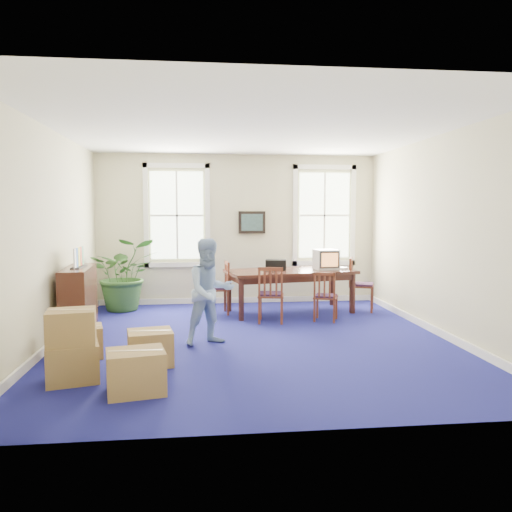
{
  "coord_description": "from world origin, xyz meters",
  "views": [
    {
      "loc": [
        -0.8,
        -7.51,
        1.96
      ],
      "look_at": [
        0.1,
        0.6,
        1.25
      ],
      "focal_mm": 35.0,
      "sensor_mm": 36.0,
      "label": 1
    }
  ],
  "objects": [
    {
      "name": "floor",
      "position": [
        0.0,
        0.0,
        0.0
      ],
      "size": [
        6.5,
        6.5,
        0.0
      ],
      "primitive_type": "plane",
      "color": "navy",
      "rests_on": "ground"
    },
    {
      "name": "ceiling",
      "position": [
        0.0,
        0.0,
        3.2
      ],
      "size": [
        6.5,
        6.5,
        0.0
      ],
      "primitive_type": "plane",
      "rotation": [
        3.14,
        0.0,
        0.0
      ],
      "color": "white",
      "rests_on": "ground"
    },
    {
      "name": "wall_back",
      "position": [
        0.0,
        3.25,
        1.6
      ],
      "size": [
        6.5,
        0.0,
        6.5
      ],
      "primitive_type": "plane",
      "rotation": [
        1.57,
        0.0,
        0.0
      ],
      "color": "beige",
      "rests_on": "ground"
    },
    {
      "name": "wall_front",
      "position": [
        0.0,
        -3.25,
        1.6
      ],
      "size": [
        6.5,
        0.0,
        6.5
      ],
      "primitive_type": "plane",
      "rotation": [
        -1.57,
        0.0,
        0.0
      ],
      "color": "beige",
      "rests_on": "ground"
    },
    {
      "name": "wall_left",
      "position": [
        -3.0,
        0.0,
        1.6
      ],
      "size": [
        0.0,
        6.5,
        6.5
      ],
      "primitive_type": "plane",
      "rotation": [
        1.57,
        0.0,
        1.57
      ],
      "color": "beige",
      "rests_on": "ground"
    },
    {
      "name": "wall_right",
      "position": [
        3.0,
        0.0,
        1.6
      ],
      "size": [
        0.0,
        6.5,
        6.5
      ],
      "primitive_type": "plane",
      "rotation": [
        1.57,
        0.0,
        -1.57
      ],
      "color": "beige",
      "rests_on": "ground"
    },
    {
      "name": "baseboard_back",
      "position": [
        0.0,
        3.22,
        0.06
      ],
      "size": [
        6.0,
        0.04,
        0.12
      ],
      "primitive_type": "cube",
      "color": "white",
      "rests_on": "ground"
    },
    {
      "name": "baseboard_left",
      "position": [
        -2.97,
        0.0,
        0.06
      ],
      "size": [
        0.04,
        6.5,
        0.12
      ],
      "primitive_type": "cube",
      "color": "white",
      "rests_on": "ground"
    },
    {
      "name": "baseboard_right",
      "position": [
        2.97,
        0.0,
        0.06
      ],
      "size": [
        0.04,
        6.5,
        0.12
      ],
      "primitive_type": "cube",
      "color": "white",
      "rests_on": "ground"
    },
    {
      "name": "window_left",
      "position": [
        -1.3,
        3.23,
        1.9
      ],
      "size": [
        1.4,
        0.12,
        2.2
      ],
      "primitive_type": null,
      "color": "white",
      "rests_on": "ground"
    },
    {
      "name": "window_right",
      "position": [
        1.9,
        3.23,
        1.9
      ],
      "size": [
        1.4,
        0.12,
        2.2
      ],
      "primitive_type": null,
      "color": "white",
      "rests_on": "ground"
    },
    {
      "name": "wall_picture",
      "position": [
        0.3,
        3.2,
        1.75
      ],
      "size": [
        0.58,
        0.06,
        0.48
      ],
      "primitive_type": null,
      "color": "black",
      "rests_on": "ground"
    },
    {
      "name": "conference_table",
      "position": [
        0.94,
        2.07,
        0.42
      ],
      "size": [
        2.62,
        1.56,
        0.84
      ],
      "primitive_type": null,
      "rotation": [
        0.0,
        0.0,
        0.19
      ],
      "color": "#3E1D14",
      "rests_on": "ground"
    },
    {
      "name": "crt_tv",
      "position": [
        1.67,
        2.12,
        1.03
      ],
      "size": [
        0.48,
        0.51,
        0.39
      ],
      "primitive_type": null,
      "rotation": [
        0.0,
        0.0,
        0.1
      ],
      "color": "#B7B7BC",
      "rests_on": "conference_table"
    },
    {
      "name": "game_console",
      "position": [
        2.0,
        2.07,
        0.86
      ],
      "size": [
        0.2,
        0.22,
        0.04
      ],
      "primitive_type": "cube",
      "rotation": [
        0.0,
        0.0,
        0.37
      ],
      "color": "white",
      "rests_on": "conference_table"
    },
    {
      "name": "equipment_bag",
      "position": [
        0.66,
        2.12,
        0.94
      ],
      "size": [
        0.44,
        0.33,
        0.2
      ],
      "primitive_type": "cube",
      "rotation": [
        0.0,
        0.0,
        -0.17
      ],
      "color": "black",
      "rests_on": "conference_table"
    },
    {
      "name": "chair_near_left",
      "position": [
        0.44,
        1.23,
        0.51
      ],
      "size": [
        0.53,
        0.53,
        1.01
      ],
      "primitive_type": null,
      "rotation": [
        0.0,
        0.0,
        2.97
      ],
      "color": "maroon",
      "rests_on": "ground"
    },
    {
      "name": "chair_near_right",
      "position": [
        1.44,
        1.23,
        0.45
      ],
      "size": [
        0.53,
        0.53,
        0.91
      ],
      "primitive_type": null,
      "rotation": [
        0.0,
        0.0,
        2.76
      ],
      "color": "maroon",
      "rests_on": "ground"
    },
    {
      "name": "chair_end_left",
      "position": [
        -0.51,
        2.07,
        0.51
      ],
      "size": [
        0.5,
        0.5,
        1.02
      ],
      "primitive_type": null,
      "rotation": [
        0.0,
        0.0,
        -1.47
      ],
      "color": "maroon",
      "rests_on": "ground"
    },
    {
      "name": "chair_end_right",
      "position": [
        2.39,
        2.07,
        0.53
      ],
      "size": [
        0.62,
        0.62,
        1.06
      ],
      "primitive_type": null,
      "rotation": [
        0.0,
        0.0,
        1.2
      ],
      "color": "maroon",
      "rests_on": "ground"
    },
    {
      "name": "man",
      "position": [
        -0.67,
        -0.15,
        0.79
      ],
      "size": [
        0.95,
        0.85,
        1.58
      ],
      "primitive_type": "imported",
      "rotation": [
        0.0,
        0.0,
        0.41
      ],
      "color": "#8EADD7",
      "rests_on": "ground"
    },
    {
      "name": "credenza",
      "position": [
        -2.75,
        0.62,
        0.54
      ],
      "size": [
        0.5,
        1.41,
        1.09
      ],
      "primitive_type": "cube",
      "rotation": [
        0.0,
        0.0,
        0.07
      ],
      "color": "#3E1D14",
      "rests_on": "ground"
    },
    {
      "name": "brochure_rack",
      "position": [
        -2.73,
        0.62,
        1.26
      ],
      "size": [
        0.17,
        0.78,
        0.34
      ],
      "primitive_type": null,
      "rotation": [
        0.0,
        0.0,
        0.05
      ],
      "color": "#99999E",
      "rests_on": "credenza"
    },
    {
      "name": "potted_plant",
      "position": [
        -2.33,
        2.66,
        0.73
      ],
      "size": [
        1.52,
        1.38,
        1.46
      ],
      "primitive_type": "imported",
      "rotation": [
        0.0,
        0.0,
        0.21
      ],
      "color": "#29511F",
      "rests_on": "ground"
    },
    {
      "name": "cardboard_boxes",
      "position": [
        -2.07,
        -1.54,
        0.45
      ],
      "size": [
        1.92,
        1.92,
        0.89
      ],
      "primitive_type": null,
      "rotation": [
        0.0,
        0.0,
        0.27
      ],
      "color": "#A27D46",
      "rests_on": "ground"
    }
  ]
}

